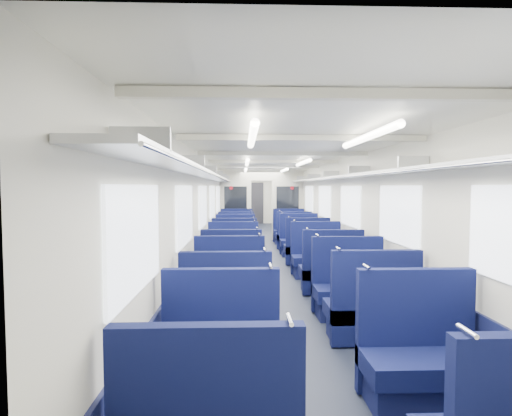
{
  "coord_description": "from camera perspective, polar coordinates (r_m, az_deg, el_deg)",
  "views": [
    {
      "loc": [
        -0.65,
        -10.26,
        1.78
      ],
      "look_at": [
        -0.25,
        1.21,
        1.17
      ],
      "focal_mm": 27.7,
      "sensor_mm": 36.0,
      "label": 1
    }
  ],
  "objects": [
    {
      "name": "floor",
      "position": [
        10.43,
        1.61,
        -6.78
      ],
      "size": [
        2.8,
        18.0,
        0.01
      ],
      "primitive_type": "cube",
      "color": "black",
      "rests_on": "ground"
    },
    {
      "name": "ceiling",
      "position": [
        10.3,
        1.63,
        6.22
      ],
      "size": [
        2.8,
        18.0,
        0.01
      ],
      "primitive_type": "cube",
      "color": "silver",
      "rests_on": "wall_left"
    },
    {
      "name": "wall_left",
      "position": [
        10.3,
        -6.17,
        -0.34
      ],
      "size": [
        0.02,
        18.0,
        2.35
      ],
      "primitive_type": "cube",
      "color": "beige",
      "rests_on": "floor"
    },
    {
      "name": "dado_left",
      "position": [
        10.38,
        -6.06,
        -4.88
      ],
      "size": [
        0.03,
        17.9,
        0.7
      ],
      "primitive_type": "cube",
      "color": "#11163B",
      "rests_on": "floor"
    },
    {
      "name": "wall_right",
      "position": [
        10.48,
        9.28,
        -0.3
      ],
      "size": [
        0.02,
        18.0,
        2.35
      ],
      "primitive_type": "cube",
      "color": "beige",
      "rests_on": "floor"
    },
    {
      "name": "dado_right",
      "position": [
        10.56,
        9.17,
        -4.78
      ],
      "size": [
        0.03,
        17.9,
        0.7
      ],
      "primitive_type": "cube",
      "color": "#11163B",
      "rests_on": "floor"
    },
    {
      "name": "wall_far",
      "position": [
        19.28,
        -0.06,
        1.26
      ],
      "size": [
        2.8,
        0.02,
        2.35
      ],
      "primitive_type": "cube",
      "color": "beige",
      "rests_on": "floor"
    },
    {
      "name": "luggage_rack_left",
      "position": [
        10.28,
        -5.15,
        4.11
      ],
      "size": [
        0.36,
        17.4,
        0.18
      ],
      "color": "#B2B5BA",
      "rests_on": "wall_left"
    },
    {
      "name": "luggage_rack_right",
      "position": [
        10.43,
        8.31,
        4.08
      ],
      "size": [
        0.36,
        17.4,
        0.18
      ],
      "color": "#B2B5BA",
      "rests_on": "wall_right"
    },
    {
      "name": "windows",
      "position": [
        9.83,
        1.79,
        0.95
      ],
      "size": [
        2.78,
        15.6,
        0.75
      ],
      "color": "white",
      "rests_on": "wall_left"
    },
    {
      "name": "ceiling_fittings",
      "position": [
        10.03,
        1.73,
        5.96
      ],
      "size": [
        2.7,
        16.06,
        0.11
      ],
      "color": "beige",
      "rests_on": "ceiling"
    },
    {
      "name": "end_door",
      "position": [
        19.23,
        -0.05,
        0.73
      ],
      "size": [
        0.75,
        0.06,
        2.0
      ],
      "primitive_type": "cube",
      "color": "black",
      "rests_on": "floor"
    },
    {
      "name": "bulkhead",
      "position": [
        13.29,
        0.81,
        0.69
      ],
      "size": [
        2.8,
        0.1,
        2.35
      ],
      "color": "beige",
      "rests_on": "floor"
    },
    {
      "name": "seat_2",
      "position": [
        3.51,
        -5.16,
        -21.13
      ],
      "size": [
        1.0,
        0.55,
        1.12
      ],
      "color": "#0E1547",
      "rests_on": "floor"
    },
    {
      "name": "seat_3",
      "position": [
        3.75,
        22.76,
        -19.72
      ],
      "size": [
        1.0,
        0.55,
        1.12
      ],
      "color": "#0E1547",
      "rests_on": "floor"
    },
    {
      "name": "seat_4",
      "position": [
        4.59,
        -4.33,
        -15.2
      ],
      "size": [
        1.0,
        0.55,
        1.12
      ],
      "color": "#0E1547",
      "rests_on": "floor"
    },
    {
      "name": "seat_5",
      "position": [
        4.85,
        16.33,
        -14.3
      ],
      "size": [
        1.0,
        0.55,
        1.12
      ],
      "color": "#0E1547",
      "rests_on": "floor"
    },
    {
      "name": "seat_6",
      "position": [
        5.63,
        -3.87,
        -11.73
      ],
      "size": [
        1.0,
        0.55,
        1.12
      ],
      "color": "#0E1547",
      "rests_on": "floor"
    },
    {
      "name": "seat_7",
      "position": [
        5.71,
        13.34,
        -11.6
      ],
      "size": [
        1.0,
        0.55,
        1.12
      ],
      "color": "#0E1547",
      "rests_on": "floor"
    },
    {
      "name": "seat_8",
      "position": [
        6.73,
        -3.55,
        -9.28
      ],
      "size": [
        1.0,
        0.55,
        1.12
      ],
      "color": "#0E1547",
      "rests_on": "floor"
    },
    {
      "name": "seat_9",
      "position": [
        6.79,
        10.76,
        -9.22
      ],
      "size": [
        1.0,
        0.55,
        1.12
      ],
      "color": "#0E1547",
      "rests_on": "floor"
    },
    {
      "name": "seat_10",
      "position": [
        7.87,
        -3.31,
        -7.48
      ],
      "size": [
        1.0,
        0.55,
        1.12
      ],
      "color": "#0E1547",
      "rests_on": "floor"
    },
    {
      "name": "seat_11",
      "position": [
        8.01,
        8.75,
        -7.32
      ],
      "size": [
        1.0,
        0.55,
        1.12
      ],
      "color": "#0E1547",
      "rests_on": "floor"
    },
    {
      "name": "seat_12",
      "position": [
        9.03,
        -3.14,
        -6.11
      ],
      "size": [
        1.0,
        0.55,
        1.12
      ],
      "color": "#0E1547",
      "rests_on": "floor"
    },
    {
      "name": "seat_13",
      "position": [
        9.19,
        7.33,
        -5.97
      ],
      "size": [
        1.0,
        0.55,
        1.12
      ],
      "color": "#0E1547",
      "rests_on": "floor"
    },
    {
      "name": "seat_14",
      "position": [
        10.04,
        -3.02,
        -5.18
      ],
      "size": [
        1.0,
        0.55,
        1.12
      ],
      "color": "#0E1547",
      "rests_on": "floor"
    },
    {
      "name": "seat_15",
      "position": [
        10.36,
        6.25,
        -4.94
      ],
      "size": [
        1.0,
        0.55,
        1.12
      ],
      "color": "#0E1547",
      "rests_on": "floor"
    },
    {
      "name": "seat_16",
      "position": [
        11.3,
        -2.9,
        -4.25
      ],
      "size": [
        1.0,
        0.55,
        1.12
      ],
      "color": "#0E1547",
      "rests_on": "floor"
    },
    {
      "name": "seat_17",
      "position": [
        11.43,
        5.47,
        -4.19
      ],
      "size": [
        1.0,
        0.55,
        1.12
      ],
      "color": "#0E1547",
      "rests_on": "floor"
    },
    {
      "name": "seat_18",
      "position": [
        12.48,
        -2.81,
        -3.56
      ],
      "size": [
        1.0,
        0.55,
        1.12
      ],
      "color": "#0E1547",
      "rests_on": "floor"
    },
    {
      "name": "seat_19",
      "position": [
        12.53,
        4.81,
        -3.54
      ],
      "size": [
        1.0,
        0.55,
        1.12
      ],
      "color": "#0E1547",
      "rests_on": "floor"
    }
  ]
}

